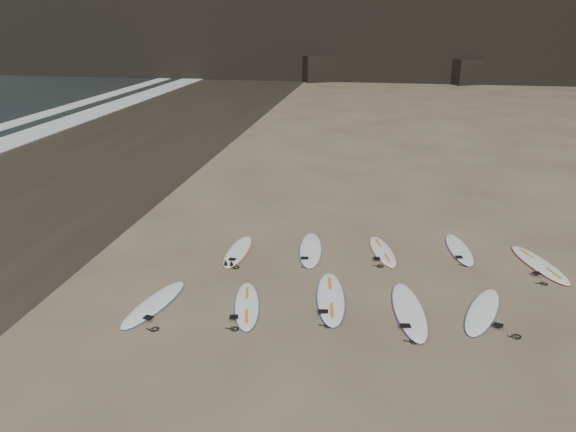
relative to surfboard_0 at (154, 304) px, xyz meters
name	(u,v)px	position (x,y,z in m)	size (l,w,h in m)	color
ground	(342,301)	(4.30, 0.91, -0.04)	(240.00, 240.00, 0.00)	#897559
wet_sand	(62,168)	(-8.70, 10.91, -0.04)	(12.00, 200.00, 0.01)	#383026
surfboard_0	(154,304)	(0.00, 0.00, 0.00)	(0.59, 2.46, 0.09)	white
surfboard_1	(247,305)	(2.14, 0.30, 0.00)	(0.55, 2.30, 0.08)	white
surfboard_2	(331,298)	(4.03, 0.96, 0.00)	(0.64, 2.68, 0.10)	white
surfboard_3	(409,310)	(5.85, 0.65, 0.00)	(0.65, 2.72, 0.10)	white
surfboard_4	(483,311)	(7.50, 0.91, 0.00)	(0.59, 2.44, 0.09)	white
surfboard_5	(238,251)	(1.16, 3.30, 0.00)	(0.55, 2.30, 0.08)	white
surfboard_6	(311,249)	(3.19, 3.75, 0.00)	(0.61, 2.54, 0.09)	white
surfboard_7	(383,251)	(5.23, 3.98, 0.00)	(0.53, 2.21, 0.08)	white
surfboard_8	(459,249)	(7.39, 4.48, 0.00)	(0.56, 2.32, 0.08)	white
surfboard_9	(539,264)	(9.41, 3.78, 0.00)	(0.61, 2.55, 0.09)	white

